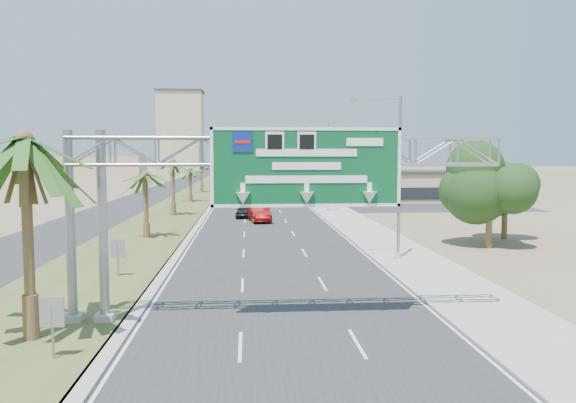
% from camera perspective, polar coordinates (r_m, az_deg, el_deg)
% --- Properties ---
extents(road, '(12.00, 300.00, 0.02)m').
position_cam_1_polar(road, '(121.70, -3.34, 1.69)').
color(road, '#28282B').
rests_on(road, ground).
extents(sidewalk_right, '(4.00, 300.00, 0.10)m').
position_cam_1_polar(sidewalk_right, '(122.12, 0.65, 1.73)').
color(sidewalk_right, '#9E9B93').
rests_on(sidewalk_right, ground).
extents(median_grass, '(7.00, 300.00, 0.12)m').
position_cam_1_polar(median_grass, '(121.97, -8.05, 1.68)').
color(median_grass, '#405525').
rests_on(median_grass, ground).
extents(opposing_road, '(8.00, 300.00, 0.02)m').
position_cam_1_polar(opposing_road, '(122.65, -11.31, 1.63)').
color(opposing_road, '#28282B').
rests_on(opposing_road, ground).
extents(sign_gantry, '(16.75, 1.24, 7.50)m').
position_cam_1_polar(sign_gantry, '(21.46, -2.38, 3.67)').
color(sign_gantry, gray).
rests_on(sign_gantry, ground).
extents(palm_near, '(5.70, 5.70, 8.35)m').
position_cam_1_polar(palm_near, '(20.91, -25.22, 5.59)').
color(palm_near, brown).
rests_on(palm_near, ground).
extents(palm_row_b, '(3.99, 3.99, 5.95)m').
position_cam_1_polar(palm_row_b, '(44.24, -14.29, 2.57)').
color(palm_row_b, brown).
rests_on(palm_row_b, ground).
extents(palm_row_c, '(3.99, 3.99, 6.75)m').
position_cam_1_polar(palm_row_c, '(60.03, -11.62, 3.88)').
color(palm_row_c, brown).
rests_on(palm_row_c, ground).
extents(palm_row_d, '(3.99, 3.99, 5.45)m').
position_cam_1_polar(palm_row_d, '(77.94, -9.90, 3.17)').
color(palm_row_d, brown).
rests_on(palm_row_d, ground).
extents(palm_row_e, '(3.99, 3.99, 6.15)m').
position_cam_1_polar(palm_row_e, '(96.84, -8.78, 3.87)').
color(palm_row_e, brown).
rests_on(palm_row_e, ground).
extents(palm_row_f, '(3.99, 3.99, 5.75)m').
position_cam_1_polar(palm_row_f, '(121.78, -7.84, 3.87)').
color(palm_row_f, brown).
rests_on(palm_row_f, ground).
extents(streetlight_near, '(3.27, 0.44, 10.00)m').
position_cam_1_polar(streetlight_near, '(34.76, 10.90, 1.74)').
color(streetlight_near, gray).
rests_on(streetlight_near, ground).
extents(streetlight_mid, '(3.27, 0.44, 10.00)m').
position_cam_1_polar(streetlight_mid, '(64.18, 3.93, 3.15)').
color(streetlight_mid, gray).
rests_on(streetlight_mid, ground).
extents(streetlight_far, '(3.27, 0.44, 10.00)m').
position_cam_1_polar(streetlight_far, '(99.94, 1.03, 3.72)').
color(streetlight_far, gray).
rests_on(streetlight_far, ground).
extents(signal_mast, '(10.28, 0.71, 8.00)m').
position_cam_1_polar(signal_mast, '(83.79, 0.57, 3.64)').
color(signal_mast, gray).
rests_on(signal_mast, ground).
extents(store_building, '(18.00, 10.00, 4.00)m').
position_cam_1_polar(store_building, '(81.19, 12.84, 1.47)').
color(store_building, tan).
rests_on(store_building, ground).
extents(oak_near, '(4.50, 4.50, 6.80)m').
position_cam_1_polar(oak_near, '(41.13, 19.86, 1.77)').
color(oak_near, brown).
rests_on(oak_near, ground).
extents(oak_far, '(3.50, 3.50, 5.60)m').
position_cam_1_polar(oak_far, '(46.05, 21.22, 1.13)').
color(oak_far, brown).
rests_on(oak_far, ground).
extents(median_signback_a, '(0.75, 0.08, 2.08)m').
position_cam_1_polar(median_signback_a, '(19.21, -22.85, -10.75)').
color(median_signback_a, gray).
rests_on(median_signback_a, ground).
extents(median_signback_b, '(0.75, 0.08, 2.08)m').
position_cam_1_polar(median_signback_b, '(30.70, -16.91, -4.85)').
color(median_signback_b, gray).
rests_on(median_signback_b, ground).
extents(tower_distant, '(20.00, 16.00, 35.00)m').
position_cam_1_polar(tower_distant, '(263.50, -10.84, 7.05)').
color(tower_distant, '#B5AA89').
rests_on(tower_distant, ground).
extents(building_distant_left, '(24.00, 14.00, 6.00)m').
position_cam_1_polar(building_distant_left, '(176.93, -18.35, 3.37)').
color(building_distant_left, tan).
rests_on(building_distant_left, ground).
extents(building_distant_right, '(20.00, 12.00, 5.00)m').
position_cam_1_polar(building_distant_right, '(154.86, 7.68, 3.23)').
color(building_distant_right, tan).
rests_on(building_distant_right, ground).
extents(car_left_lane, '(2.04, 4.25, 1.40)m').
position_cam_1_polar(car_left_lane, '(58.25, -4.41, -0.95)').
color(car_left_lane, black).
rests_on(car_left_lane, ground).
extents(car_mid_lane, '(2.35, 5.16, 1.64)m').
position_cam_1_polar(car_mid_lane, '(54.50, -2.93, -1.21)').
color(car_mid_lane, maroon).
rests_on(car_mid_lane, ground).
extents(car_right_lane, '(2.46, 5.15, 1.42)m').
position_cam_1_polar(car_right_lane, '(79.04, -0.41, 0.56)').
color(car_right_lane, gray).
rests_on(car_right_lane, ground).
extents(car_far, '(2.48, 5.54, 1.58)m').
position_cam_1_polar(car_far, '(91.22, -5.86, 1.15)').
color(car_far, black).
rests_on(car_far, ground).
extents(pole_sign_red_near, '(2.38, 1.02, 9.22)m').
position_cam_1_polar(pole_sign_red_near, '(69.18, 4.78, 5.39)').
color(pole_sign_red_near, gray).
rests_on(pole_sign_red_near, ground).
extents(pole_sign_blue, '(2.00, 0.87, 6.76)m').
position_cam_1_polar(pole_sign_blue, '(74.55, 4.86, 3.48)').
color(pole_sign_blue, gray).
rests_on(pole_sign_blue, ground).
extents(pole_sign_red_far, '(2.22, 0.55, 7.80)m').
position_cam_1_polar(pole_sign_red_far, '(84.88, 3.11, 4.51)').
color(pole_sign_red_far, gray).
rests_on(pole_sign_red_far, ground).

